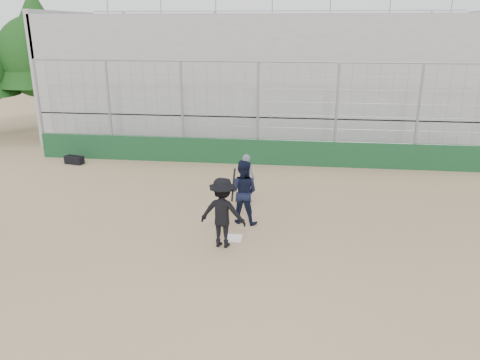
# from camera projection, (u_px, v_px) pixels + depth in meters

# --- Properties ---
(ground) EXTENTS (90.00, 90.00, 0.00)m
(ground) POSITION_uv_depth(u_px,v_px,m) (233.00, 239.00, 12.19)
(ground) COLOR #826546
(ground) RESTS_ON ground
(home_plate) EXTENTS (0.44, 0.44, 0.02)m
(home_plate) POSITION_uv_depth(u_px,v_px,m) (233.00, 238.00, 12.19)
(home_plate) COLOR white
(home_plate) RESTS_ON ground
(backstop) EXTENTS (18.10, 0.25, 4.04)m
(backstop) POSITION_uv_depth(u_px,v_px,m) (257.00, 140.00, 18.49)
(backstop) COLOR #11381C
(backstop) RESTS_ON ground
(bleachers) EXTENTS (20.25, 6.70, 6.98)m
(bleachers) POSITION_uv_depth(u_px,v_px,m) (267.00, 77.00, 22.53)
(bleachers) COLOR gray
(bleachers) RESTS_ON ground
(tree_left) EXTENTS (4.48, 4.48, 7.00)m
(tree_left) POSITION_uv_depth(u_px,v_px,m) (38.00, 45.00, 22.46)
(tree_left) COLOR #342213
(tree_left) RESTS_ON ground
(batter_at_plate) EXTENTS (1.23, 0.84, 1.94)m
(batter_at_plate) POSITION_uv_depth(u_px,v_px,m) (223.00, 213.00, 11.53)
(batter_at_plate) COLOR black
(batter_at_plate) RESTS_ON ground
(catcher_crouched) EXTENTS (1.03, 0.89, 1.23)m
(catcher_crouched) POSITION_uv_depth(u_px,v_px,m) (243.00, 202.00, 12.98)
(catcher_crouched) COLOR black
(catcher_crouched) RESTS_ON ground
(umpire) EXTENTS (0.66, 0.54, 1.39)m
(umpire) POSITION_uv_depth(u_px,v_px,m) (246.00, 180.00, 14.58)
(umpire) COLOR #525C68
(umpire) RESTS_ON ground
(equipment_bag) EXTENTS (0.81, 0.49, 0.36)m
(equipment_bag) POSITION_uv_depth(u_px,v_px,m) (74.00, 160.00, 18.73)
(equipment_bag) COLOR black
(equipment_bag) RESTS_ON ground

